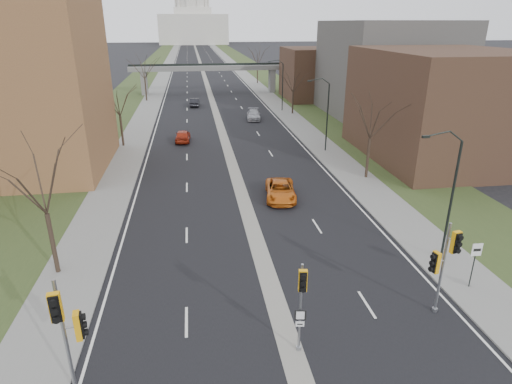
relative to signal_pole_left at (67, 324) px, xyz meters
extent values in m
plane|color=black|center=(9.42, 2.14, -3.70)|extent=(700.00, 700.00, 0.00)
cube|color=black|center=(9.42, 152.14, -3.69)|extent=(20.00, 600.00, 0.01)
cube|color=gray|center=(9.42, 152.14, -3.70)|extent=(1.20, 600.00, 0.02)
cube|color=gray|center=(21.42, 152.14, -3.64)|extent=(4.00, 600.00, 0.12)
cube|color=gray|center=(-2.58, 152.14, -3.64)|extent=(4.00, 600.00, 0.12)
cube|color=#2A3A1B|center=(27.42, 152.14, -3.65)|extent=(8.00, 600.00, 0.10)
cube|color=#2A3A1B|center=(-8.58, 152.14, -3.65)|extent=(8.00, 600.00, 0.10)
cube|color=#493222|center=(33.42, 30.14, 2.30)|extent=(16.00, 20.00, 12.00)
cube|color=#53504C|center=(37.42, 54.14, 3.80)|extent=(18.00, 22.00, 15.00)
cube|color=#493222|center=(31.42, 72.14, 1.30)|extent=(14.00, 14.00, 10.00)
cube|color=slate|center=(-4.58, 82.14, -1.20)|extent=(1.20, 2.50, 5.00)
cube|color=slate|center=(23.42, 82.14, -1.20)|extent=(1.20, 2.50, 5.00)
cube|color=slate|center=(9.42, 82.14, 1.80)|extent=(34.00, 3.00, 1.00)
cube|color=black|center=(9.42, 82.14, 2.50)|extent=(34.00, 0.15, 0.50)
cube|color=silver|center=(9.42, 322.14, 6.30)|extent=(48.00, 42.00, 20.00)
cube|color=silver|center=(9.42, 322.14, 18.30)|extent=(26.00, 26.00, 5.00)
cylinder|color=black|center=(21.22, 8.14, 0.42)|extent=(0.16, 0.16, 8.00)
cube|color=black|center=(18.92, 8.14, 4.77)|extent=(0.45, 0.18, 0.14)
cylinder|color=black|center=(21.22, 34.14, 0.42)|extent=(0.16, 0.16, 8.00)
cube|color=black|center=(18.92, 34.14, 4.77)|extent=(0.45, 0.18, 0.14)
cylinder|color=black|center=(21.22, 60.14, 0.42)|extent=(0.16, 0.16, 8.00)
cube|color=black|center=(18.92, 60.14, 4.77)|extent=(0.45, 0.18, 0.14)
cylinder|color=#382B21|center=(-3.58, 10.14, -1.58)|extent=(0.28, 0.28, 4.00)
cylinder|color=#382B21|center=(-3.58, 40.14, -1.70)|extent=(0.28, 0.28, 3.75)
cylinder|color=#382B21|center=(-3.58, 74.14, -1.45)|extent=(0.28, 0.28, 4.25)
cylinder|color=#382B21|center=(22.42, 24.14, -1.58)|extent=(0.28, 0.28, 4.00)
cylinder|color=#382B21|center=(22.42, 57.14, -1.83)|extent=(0.28, 0.28, 3.50)
cylinder|color=#382B21|center=(22.42, 97.14, -1.45)|extent=(0.28, 0.28, 4.25)
cylinder|color=gray|center=(-0.24, 0.17, -0.87)|extent=(0.15, 0.15, 5.65)
cube|color=orange|center=(-0.15, -0.36, 1.08)|extent=(0.52, 0.50, 1.25)
cube|color=orange|center=(0.30, 0.26, -0.33)|extent=(0.50, 0.52, 1.25)
cylinder|color=gray|center=(9.79, 1.27, -1.31)|extent=(0.13, 0.13, 4.77)
cylinder|color=gray|center=(9.79, 1.27, -3.61)|extent=(0.26, 0.26, 0.18)
cube|color=orange|center=(9.71, 0.82, 0.52)|extent=(0.44, 0.42, 1.05)
cube|color=black|center=(9.79, 1.27, -1.59)|extent=(0.55, 0.13, 0.55)
cube|color=silver|center=(9.79, 1.27, -2.09)|extent=(0.41, 0.10, 0.27)
cylinder|color=gray|center=(17.87, 3.06, -1.02)|extent=(0.14, 0.14, 5.36)
cylinder|color=gray|center=(17.87, 3.06, -3.59)|extent=(0.29, 0.29, 0.21)
cube|color=orange|center=(17.97, 2.55, 0.83)|extent=(0.51, 0.49, 1.18)
cube|color=orange|center=(17.36, 2.95, -0.50)|extent=(0.49, 0.51, 1.18)
cylinder|color=black|center=(21.04, 4.80, -2.33)|extent=(0.07, 0.07, 2.49)
cube|color=silver|center=(21.04, 4.80, -1.09)|extent=(0.62, 0.06, 0.79)
imported|color=#A12812|center=(3.90, 41.40, -2.91)|extent=(2.09, 4.73, 1.58)
imported|color=black|center=(5.87, 66.95, -2.95)|extent=(1.92, 4.65, 1.50)
imported|color=#C96115|center=(12.75, 20.17, -2.93)|extent=(3.28, 5.83, 1.54)
imported|color=#9D9EA5|center=(15.17, 53.79, -2.94)|extent=(2.71, 5.42, 1.51)
camera|label=1|loc=(5.33, -14.63, 11.03)|focal=30.00mm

